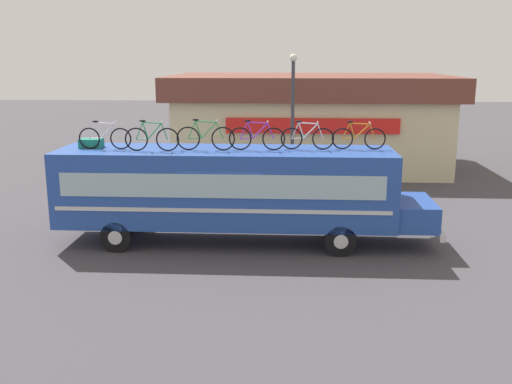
{
  "coord_description": "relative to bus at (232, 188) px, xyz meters",
  "views": [
    {
      "loc": [
        1.98,
        -17.79,
        5.8
      ],
      "look_at": [
        0.95,
        0.0,
        1.65
      ],
      "focal_mm": 41.2,
      "sensor_mm": 36.0,
      "label": 1
    }
  ],
  "objects": [
    {
      "name": "luggage_bag_1",
      "position": [
        -4.46,
        0.17,
        1.34
      ],
      "size": [
        0.68,
        0.49,
        0.28
      ],
      "primitive_type": "cube",
      "color": "#1E7F66",
      "rests_on": "bus"
    },
    {
      "name": "rooftop_bicycle_2",
      "position": [
        -2.39,
        -0.41,
        1.59
      ],
      "size": [
        1.67,
        0.44,
        0.94
      ],
      "color": "black",
      "rests_on": "bus"
    },
    {
      "name": "rooftop_bicycle_5",
      "position": [
        2.3,
        0.16,
        1.58
      ],
      "size": [
        1.64,
        0.44,
        0.9
      ],
      "color": "black",
      "rests_on": "bus"
    },
    {
      "name": "rooftop_bicycle_6",
      "position": [
        3.88,
        0.3,
        1.57
      ],
      "size": [
        1.65,
        0.44,
        0.88
      ],
      "color": "black",
      "rests_on": "bus"
    },
    {
      "name": "roadside_building",
      "position": [
        2.8,
        13.59,
        0.7
      ],
      "size": [
        14.41,
        8.94,
        4.81
      ],
      "color": "beige",
      "rests_on": "ground"
    },
    {
      "name": "rooftop_bicycle_4",
      "position": [
        0.77,
        -0.06,
        1.59
      ],
      "size": [
        1.72,
        0.44,
        0.93
      ],
      "color": "black",
      "rests_on": "bus"
    },
    {
      "name": "bus",
      "position": [
        0.0,
        0.0,
        0.0
      ],
      "size": [
        11.75,
        2.55,
        2.98
      ],
      "color": "#23479E",
      "rests_on": "ground"
    },
    {
      "name": "street_lamp",
      "position": [
        1.87,
        5.74,
        1.6
      ],
      "size": [
        0.3,
        0.3,
        5.87
      ],
      "color": "#38383D",
      "rests_on": "ground"
    },
    {
      "name": "ground_plane",
      "position": [
        -0.21,
        0.0,
        -1.78
      ],
      "size": [
        120.0,
        120.0,
        0.0
      ],
      "primitive_type": "plane",
      "color": "#423F44"
    },
    {
      "name": "rooftop_bicycle_1",
      "position": [
        -3.92,
        -0.13,
        1.57
      ],
      "size": [
        1.65,
        0.44,
        0.89
      ],
      "color": "black",
      "rests_on": "bus"
    },
    {
      "name": "rooftop_bicycle_3",
      "position": [
        -0.79,
        -0.17,
        1.6
      ],
      "size": [
        1.79,
        0.44,
        0.96
      ],
      "color": "black",
      "rests_on": "bus"
    }
  ]
}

